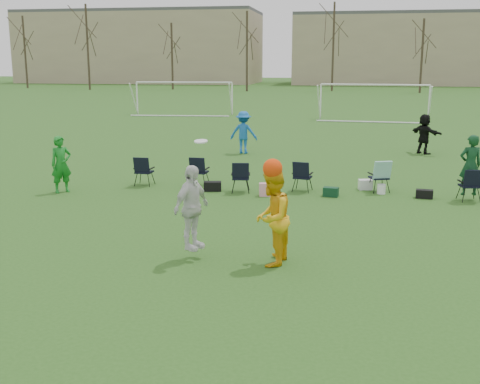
% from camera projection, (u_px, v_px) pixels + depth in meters
% --- Properties ---
extents(ground, '(260.00, 260.00, 0.00)m').
position_uv_depth(ground, '(218.00, 279.00, 11.42)').
color(ground, '#2A561B').
rests_on(ground, ground).
extents(fielder_green_near, '(0.76, 0.76, 1.77)m').
position_uv_depth(fielder_green_near, '(61.00, 164.00, 18.68)').
color(fielder_green_near, '#167D22').
rests_on(fielder_green_near, ground).
extents(fielder_blue, '(1.23, 0.73, 1.86)m').
position_uv_depth(fielder_blue, '(244.00, 132.00, 26.51)').
color(fielder_blue, blue).
rests_on(fielder_blue, ground).
extents(fielder_black, '(1.45, 1.58, 1.76)m').
position_uv_depth(fielder_black, '(424.00, 134.00, 26.39)').
color(fielder_black, black).
rests_on(fielder_black, ground).
extents(center_contest, '(2.51, 1.12, 2.51)m').
position_uv_depth(center_contest, '(243.00, 213.00, 12.13)').
color(center_contest, white).
rests_on(center_contest, ground).
extents(sideline_setup, '(10.82, 1.84, 1.94)m').
position_uv_depth(sideline_setup, '(319.00, 175.00, 18.71)').
color(sideline_setup, '#103D1F').
rests_on(sideline_setup, ground).
extents(goal_left, '(7.39, 0.76, 2.46)m').
position_uv_depth(goal_left, '(184.00, 89.00, 45.42)').
color(goal_left, white).
rests_on(goal_left, ground).
extents(goal_mid, '(7.40, 0.63, 2.46)m').
position_uv_depth(goal_mid, '(374.00, 92.00, 41.07)').
color(goal_mid, white).
rests_on(goal_mid, ground).
extents(tree_line, '(110.28, 3.28, 11.40)m').
position_uv_depth(tree_line, '(335.00, 52.00, 77.41)').
color(tree_line, '#382B21').
rests_on(tree_line, ground).
extents(building_row, '(126.00, 16.00, 13.00)m').
position_uv_depth(building_row, '(378.00, 48.00, 101.23)').
color(building_row, tan).
rests_on(building_row, ground).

